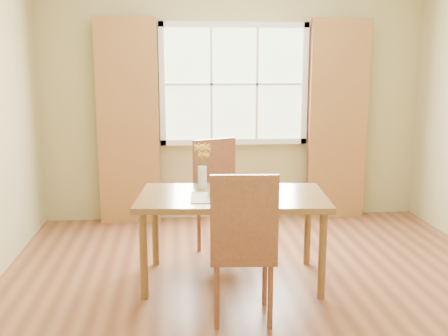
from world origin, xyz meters
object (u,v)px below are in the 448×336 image
object	(u,v)px
chair_far	(220,191)
flower_vase	(202,162)
water_glass	(269,191)
chair_near	(243,242)
croissant_sandwich	(219,188)
dining_table	(232,204)

from	to	relation	value
chair_far	flower_vase	world-z (taller)	flower_vase
water_glass	flower_vase	size ratio (longest dim) A/B	0.33
chair_near	croissant_sandwich	xyz separation A→B (m)	(-0.11, 0.63, 0.22)
water_glass	flower_vase	distance (m)	0.64
croissant_sandwich	flower_vase	bearing A→B (deg)	89.68
croissant_sandwich	water_glass	distance (m)	0.38
chair_far	flower_vase	xyz separation A→B (m)	(-0.18, -0.45, 0.36)
croissant_sandwich	flower_vase	size ratio (longest dim) A/B	0.51
croissant_sandwich	water_glass	world-z (taller)	croissant_sandwich
chair_far	flower_vase	distance (m)	0.60
chair_near	flower_vase	distance (m)	1.05
chair_near	chair_far	world-z (taller)	chair_far
dining_table	croissant_sandwich	size ratio (longest dim) A/B	7.98
croissant_sandwich	chair_near	bearing A→B (deg)	-98.68
chair_far	croissant_sandwich	size ratio (longest dim) A/B	5.46
chair_far	flower_vase	bearing A→B (deg)	-136.57
croissant_sandwich	water_glass	size ratio (longest dim) A/B	1.55
dining_table	flower_vase	distance (m)	0.44
chair_near	croissant_sandwich	world-z (taller)	chair_near
dining_table	water_glass	world-z (taller)	water_glass
dining_table	chair_near	xyz separation A→B (m)	(-0.01, -0.71, -0.07)
chair_far	dining_table	bearing A→B (deg)	-111.67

